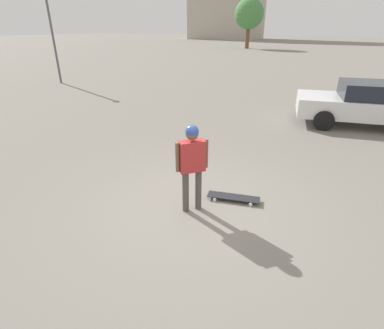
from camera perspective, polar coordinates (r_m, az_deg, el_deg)
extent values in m
plane|color=gray|center=(5.54, 0.00, -8.50)|extent=(220.00, 220.00, 0.00)
cylinder|color=#4C4742|center=(5.31, -1.23, -5.17)|extent=(0.11, 0.11, 0.79)
cylinder|color=#4C4742|center=(5.37, 1.22, -4.76)|extent=(0.11, 0.11, 0.79)
cube|color=#B22D2D|center=(5.04, 0.00, 1.61)|extent=(0.46, 0.44, 0.54)
cylinder|color=brown|center=(4.96, -2.77, 1.38)|extent=(0.07, 0.07, 0.52)
cylinder|color=brown|center=(5.12, 2.69, 2.11)|extent=(0.07, 0.07, 0.52)
sphere|color=brown|center=(4.90, 0.00, 5.89)|extent=(0.21, 0.21, 0.21)
sphere|color=#2D4799|center=(4.88, 0.00, 6.31)|extent=(0.22, 0.22, 0.22)
cube|color=#232328|center=(5.83, 7.89, -6.12)|extent=(0.48, 1.03, 0.01)
cylinder|color=silver|center=(5.77, 4.33, -6.73)|extent=(0.05, 0.07, 0.07)
cylinder|color=silver|center=(6.00, 4.82, -5.42)|extent=(0.05, 0.07, 0.07)
cylinder|color=silver|center=(5.71, 11.09, -7.53)|extent=(0.05, 0.07, 0.07)
cylinder|color=silver|center=(5.94, 11.30, -6.17)|extent=(0.05, 0.07, 0.07)
cube|color=silver|center=(11.58, 30.28, 9.41)|extent=(2.79, 4.66, 0.61)
cube|color=#1E232D|center=(11.50, 31.41, 11.95)|extent=(2.08, 2.28, 0.50)
cylinder|color=black|center=(10.50, 23.80, 7.67)|extent=(0.34, 0.66, 0.63)
cylinder|color=black|center=(12.30, 22.99, 10.09)|extent=(0.34, 0.66, 0.63)
cylinder|color=brown|center=(48.50, 10.52, 22.79)|extent=(0.57, 0.57, 3.20)
sphere|color=#478442|center=(48.51, 10.83, 26.39)|extent=(4.15, 4.15, 4.15)
cylinder|color=#59595E|center=(19.62, -24.88, 20.74)|extent=(0.12, 0.12, 4.70)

